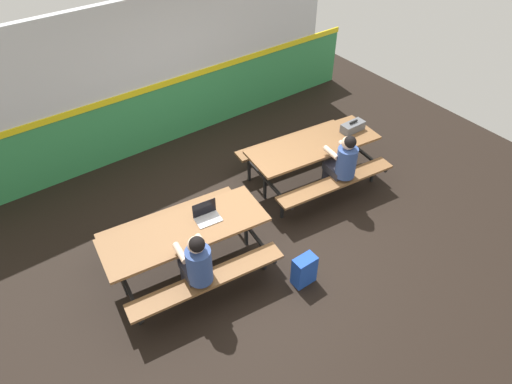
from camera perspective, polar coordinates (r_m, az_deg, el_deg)
The scene contains 9 objects.
ground_plane at distance 6.90m, azimuth 0.36°, elevation -3.84°, with size 10.00×10.00×0.02m, color black.
accent_backdrop at distance 8.12m, azimuth -11.48°, elevation 13.78°, with size 8.00×0.14×2.60m.
picnic_table_left at distance 5.95m, azimuth -8.69°, elevation -5.64°, with size 2.17×1.77×0.74m.
picnic_table_right at distance 7.32m, azimuth 7.04°, elevation 4.90°, with size 2.17×1.77×0.74m.
student_nearer at distance 5.48m, azimuth -7.33°, elevation -8.72°, with size 0.39×0.54×1.21m.
student_further at distance 6.98m, azimuth 10.66°, elevation 3.70°, with size 0.39×0.54×1.21m.
laptop_silver at distance 5.90m, azimuth -6.10°, elevation -2.90°, with size 0.34×0.26×0.22m.
toolbox_grey at distance 7.60m, azimuth 11.87°, elevation 7.90°, with size 0.40×0.18×0.18m.
backpack_dark at distance 6.03m, azimuth 5.93°, elevation -9.59°, with size 0.30×0.22×0.44m.
Camera 1 is at (-2.92, -3.92, 4.86)m, focal length 32.36 mm.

